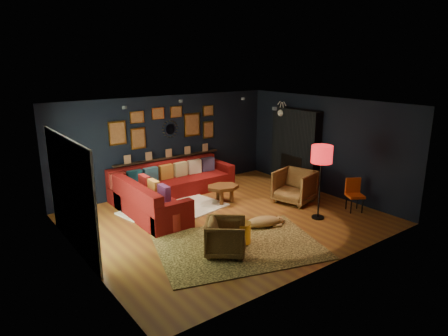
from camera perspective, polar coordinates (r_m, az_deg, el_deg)
floor at (r=9.20m, az=0.48°, el=-7.32°), size 6.50×6.50×0.00m
room_walls at (r=8.71m, az=0.51°, el=2.40°), size 6.50×6.50×6.50m
sectional at (r=10.21m, az=-8.43°, el=-3.22°), size 3.41×2.69×0.86m
ledge at (r=11.06m, az=-7.90°, el=1.48°), size 3.20×0.12×0.04m
gallery_wall at (r=10.91m, az=-8.23°, el=6.03°), size 3.15×0.04×1.02m
sunburst_mirror at (r=10.98m, az=-7.69°, el=5.55°), size 0.47×0.16×0.47m
fireplace at (r=11.51m, az=10.13°, el=2.46°), size 0.31×1.60×2.20m
deer_head at (r=11.71m, az=8.74°, el=7.85°), size 0.50×0.28×0.45m
sliding_door at (r=7.99m, az=-21.03°, el=-3.53°), size 0.06×2.80×2.20m
ceiling_spots at (r=9.19m, az=-2.53°, el=9.18°), size 3.30×2.50×0.06m
shag_rug at (r=9.83m, az=-7.17°, el=-5.81°), size 2.56×2.08×0.03m
leopard_rug at (r=7.96m, az=2.14°, el=-11.05°), size 3.62×3.03×0.02m
coffee_table at (r=10.10m, az=-0.14°, el=-2.98°), size 0.98×0.84×0.42m
pouf at (r=8.71m, az=-7.70°, el=-7.22°), size 0.59×0.59×0.38m
armchair_left at (r=7.51m, az=0.25°, el=-9.62°), size 0.99×0.99×0.75m
armchair_right at (r=10.27m, az=10.05°, el=-2.40°), size 1.03×1.07×0.91m
gold_stool at (r=8.00m, az=2.63°, el=-9.27°), size 0.34×0.34×0.43m
orange_chair at (r=10.06m, az=18.09°, el=-3.27°), size 0.51×0.51×0.79m
floor_lamp at (r=9.07m, az=13.79°, el=1.48°), size 0.47×0.47×1.71m
dog at (r=8.75m, az=5.68°, el=-7.34°), size 1.15×0.84×0.33m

